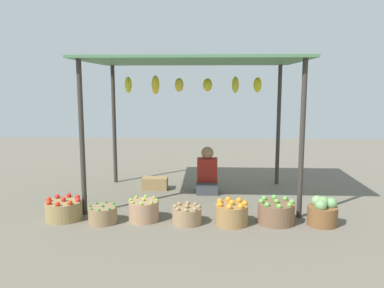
{
  "coord_description": "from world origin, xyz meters",
  "views": [
    {
      "loc": [
        0.26,
        -6.18,
        1.83
      ],
      "look_at": [
        0.0,
        -0.48,
        0.95
      ],
      "focal_mm": 36.56,
      "sensor_mm": 36.0,
      "label": 1
    }
  ],
  "objects_px": {
    "basket_potatoes": "(187,215)",
    "basket_cabbages": "(322,212)",
    "basket_green_apples": "(276,212)",
    "basket_limes": "(144,210)",
    "basket_red_tomatoes": "(64,210)",
    "vendor_person": "(207,175)",
    "basket_oranges": "(232,214)",
    "basket_green_chilies": "(103,215)",
    "wooden_crate_near_vendor": "(155,183)"
  },
  "relations": [
    {
      "from": "basket_red_tomatoes",
      "to": "wooden_crate_near_vendor",
      "type": "height_order",
      "value": "basket_red_tomatoes"
    },
    {
      "from": "basket_green_apples",
      "to": "wooden_crate_near_vendor",
      "type": "distance_m",
      "value": 2.44
    },
    {
      "from": "basket_limes",
      "to": "basket_oranges",
      "type": "relative_size",
      "value": 0.94
    },
    {
      "from": "basket_red_tomatoes",
      "to": "basket_potatoes",
      "type": "distance_m",
      "value": 1.69
    },
    {
      "from": "basket_green_chilies",
      "to": "basket_limes",
      "type": "height_order",
      "value": "basket_limes"
    },
    {
      "from": "basket_potatoes",
      "to": "basket_green_apples",
      "type": "height_order",
      "value": "basket_green_apples"
    },
    {
      "from": "basket_potatoes",
      "to": "basket_green_chilies",
      "type": "bearing_deg",
      "value": -178.76
    },
    {
      "from": "vendor_person",
      "to": "basket_green_chilies",
      "type": "relative_size",
      "value": 2.05
    },
    {
      "from": "vendor_person",
      "to": "basket_red_tomatoes",
      "type": "xyz_separation_m",
      "value": [
        -1.94,
        -1.46,
        -0.17
      ]
    },
    {
      "from": "basket_red_tomatoes",
      "to": "basket_green_apples",
      "type": "height_order",
      "value": "basket_green_apples"
    },
    {
      "from": "basket_green_chilies",
      "to": "basket_limes",
      "type": "distance_m",
      "value": 0.54
    },
    {
      "from": "basket_green_apples",
      "to": "wooden_crate_near_vendor",
      "type": "relative_size",
      "value": 1.11
    },
    {
      "from": "basket_oranges",
      "to": "basket_green_apples",
      "type": "xyz_separation_m",
      "value": [
        0.59,
        0.07,
        0.0
      ]
    },
    {
      "from": "vendor_person",
      "to": "wooden_crate_near_vendor",
      "type": "xyz_separation_m",
      "value": [
        -0.92,
        0.12,
        -0.19
      ]
    },
    {
      "from": "wooden_crate_near_vendor",
      "to": "basket_cabbages",
      "type": "bearing_deg",
      "value": -34.13
    },
    {
      "from": "basket_red_tomatoes",
      "to": "basket_limes",
      "type": "relative_size",
      "value": 1.2
    },
    {
      "from": "basket_limes",
      "to": "basket_green_apples",
      "type": "distance_m",
      "value": 1.77
    },
    {
      "from": "basket_red_tomatoes",
      "to": "basket_green_apples",
      "type": "xyz_separation_m",
      "value": [
        2.87,
        -0.02,
        0.01
      ]
    },
    {
      "from": "basket_green_chilies",
      "to": "wooden_crate_near_vendor",
      "type": "bearing_deg",
      "value": 74.88
    },
    {
      "from": "vendor_person",
      "to": "basket_cabbages",
      "type": "xyz_separation_m",
      "value": [
        1.52,
        -1.53,
        -0.13
      ]
    },
    {
      "from": "basket_limes",
      "to": "basket_green_apples",
      "type": "height_order",
      "value": "basket_green_apples"
    },
    {
      "from": "basket_green_apples",
      "to": "wooden_crate_near_vendor",
      "type": "xyz_separation_m",
      "value": [
        -1.84,
        1.6,
        -0.04
      ]
    },
    {
      "from": "basket_oranges",
      "to": "basket_cabbages",
      "type": "distance_m",
      "value": 1.19
    },
    {
      "from": "vendor_person",
      "to": "basket_limes",
      "type": "distance_m",
      "value": 1.69
    },
    {
      "from": "basket_potatoes",
      "to": "basket_cabbages",
      "type": "bearing_deg",
      "value": 0.81
    },
    {
      "from": "basket_green_chilies",
      "to": "basket_cabbages",
      "type": "relative_size",
      "value": 0.98
    },
    {
      "from": "basket_potatoes",
      "to": "basket_green_apples",
      "type": "bearing_deg",
      "value": 3.46
    },
    {
      "from": "basket_limes",
      "to": "basket_oranges",
      "type": "height_order",
      "value": "basket_oranges"
    },
    {
      "from": "basket_red_tomatoes",
      "to": "basket_green_chilies",
      "type": "height_order",
      "value": "basket_red_tomatoes"
    },
    {
      "from": "basket_green_chilies",
      "to": "basket_oranges",
      "type": "xyz_separation_m",
      "value": [
        1.71,
        0.02,
        0.03
      ]
    },
    {
      "from": "basket_potatoes",
      "to": "basket_cabbages",
      "type": "distance_m",
      "value": 1.78
    },
    {
      "from": "basket_oranges",
      "to": "basket_cabbages",
      "type": "relative_size",
      "value": 1.12
    },
    {
      "from": "basket_potatoes",
      "to": "basket_oranges",
      "type": "xyz_separation_m",
      "value": [
        0.59,
        -0.0,
        0.03
      ]
    },
    {
      "from": "vendor_person",
      "to": "basket_oranges",
      "type": "xyz_separation_m",
      "value": [
        0.33,
        -1.55,
        -0.16
      ]
    },
    {
      "from": "basket_cabbages",
      "to": "wooden_crate_near_vendor",
      "type": "distance_m",
      "value": 2.94
    },
    {
      "from": "basket_red_tomatoes",
      "to": "basket_cabbages",
      "type": "bearing_deg",
      "value": -1.02
    },
    {
      "from": "basket_green_chilies",
      "to": "basket_cabbages",
      "type": "height_order",
      "value": "basket_cabbages"
    },
    {
      "from": "basket_green_chilies",
      "to": "basket_green_apples",
      "type": "distance_m",
      "value": 2.3
    },
    {
      "from": "vendor_person",
      "to": "basket_green_apples",
      "type": "xyz_separation_m",
      "value": [
        0.93,
        -1.48,
        -0.16
      ]
    },
    {
      "from": "basket_cabbages",
      "to": "basket_green_chilies",
      "type": "bearing_deg",
      "value": -179.02
    },
    {
      "from": "basket_green_apples",
      "to": "basket_cabbages",
      "type": "bearing_deg",
      "value": -4.5
    },
    {
      "from": "basket_limes",
      "to": "wooden_crate_near_vendor",
      "type": "height_order",
      "value": "basket_limes"
    },
    {
      "from": "basket_green_apples",
      "to": "basket_potatoes",
      "type": "bearing_deg",
      "value": -176.54
    },
    {
      "from": "vendor_person",
      "to": "basket_cabbages",
      "type": "height_order",
      "value": "vendor_person"
    },
    {
      "from": "basket_green_apples",
      "to": "basket_cabbages",
      "type": "height_order",
      "value": "basket_cabbages"
    },
    {
      "from": "basket_potatoes",
      "to": "wooden_crate_near_vendor",
      "type": "xyz_separation_m",
      "value": [
        -0.66,
        1.67,
        -0.01
      ]
    },
    {
      "from": "basket_limes",
      "to": "basket_oranges",
      "type": "distance_m",
      "value": 1.18
    },
    {
      "from": "basket_red_tomatoes",
      "to": "basket_potatoes",
      "type": "xyz_separation_m",
      "value": [
        1.69,
        -0.09,
        -0.02
      ]
    },
    {
      "from": "basket_limes",
      "to": "basket_potatoes",
      "type": "bearing_deg",
      "value": -8.79
    },
    {
      "from": "basket_potatoes",
      "to": "wooden_crate_near_vendor",
      "type": "relative_size",
      "value": 0.88
    }
  ]
}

